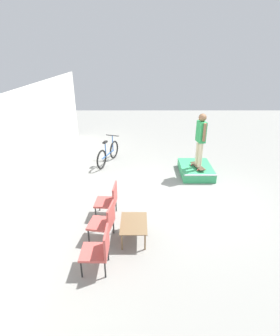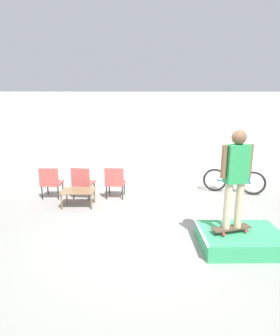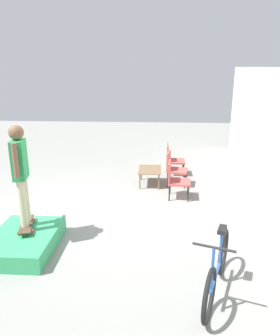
{
  "view_description": "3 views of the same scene",
  "coord_description": "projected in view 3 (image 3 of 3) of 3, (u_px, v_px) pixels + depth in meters",
  "views": [
    {
      "loc": [
        -6.52,
        1.32,
        3.88
      ],
      "look_at": [
        -0.12,
        1.31,
        1.0
      ],
      "focal_mm": 28.0,
      "sensor_mm": 36.0,
      "label": 1
    },
    {
      "loc": [
        -0.25,
        -4.91,
        2.48
      ],
      "look_at": [
        -0.2,
        1.57,
        0.98
      ],
      "focal_mm": 28.0,
      "sensor_mm": 36.0,
      "label": 2
    },
    {
      "loc": [
        6.46,
        1.68,
        3.01
      ],
      "look_at": [
        -0.27,
        1.28,
        0.92
      ],
      "focal_mm": 35.0,
      "sensor_mm": 36.0,
      "label": 3
    }
  ],
  "objects": [
    {
      "name": "patio_chair_right",
      "position": [
        175.0,
        178.0,
        7.73
      ],
      "size": [
        0.55,
        0.55,
        0.89
      ],
      "rotation": [
        0.0,
        0.0,
        3.08
      ],
      "color": "black",
      "rests_on": "ground_plane"
    },
    {
      "name": "person_skater",
      "position": [
        20.0,
        168.0,
        5.41
      ],
      "size": [
        0.56,
        0.27,
        1.73
      ],
      "rotation": [
        0.0,
        0.0,
        0.19
      ],
      "color": "#C6B793",
      "rests_on": "skateboard_on_ramp"
    },
    {
      "name": "ground_plane",
      "position": [
        81.0,
        211.0,
        7.14
      ],
      "size": [
        24.0,
        24.0,
        0.0
      ],
      "primitive_type": "plane",
      "color": "gray"
    },
    {
      "name": "skateboard_on_ramp",
      "position": [
        27.0,
        224.0,
        5.71
      ],
      "size": [
        0.76,
        0.39,
        0.07
      ],
      "rotation": [
        0.0,
        0.0,
        0.28
      ],
      "color": "#473828",
      "rests_on": "skate_ramp_box"
    },
    {
      "name": "skate_ramp_box",
      "position": [
        24.0,
        241.0,
        5.6
      ],
      "size": [
        1.48,
        1.05,
        0.32
      ],
      "color": "#339E60",
      "rests_on": "ground_plane"
    },
    {
      "name": "coffee_table",
      "position": [
        150.0,
        171.0,
        8.64
      ],
      "size": [
        0.83,
        0.59,
        0.42
      ],
      "color": "brown",
      "rests_on": "ground_plane"
    },
    {
      "name": "patio_chair_left",
      "position": [
        173.0,
        158.0,
        9.42
      ],
      "size": [
        0.53,
        0.53,
        0.89
      ],
      "rotation": [
        0.0,
        0.0,
        3.13
      ],
      "color": "black",
      "rests_on": "ground_plane"
    },
    {
      "name": "bicycle",
      "position": [
        217.0,
        270.0,
        4.44
      ],
      "size": [
        1.69,
        0.71,
        0.97
      ],
      "rotation": [
        0.0,
        0.0,
        -0.34
      ],
      "color": "black",
      "rests_on": "ground_plane"
    },
    {
      "name": "patio_chair_center",
      "position": [
        174.0,
        167.0,
        8.59
      ],
      "size": [
        0.6,
        0.6,
        0.89
      ],
      "rotation": [
        0.0,
        0.0,
        2.98
      ],
      "color": "black",
      "rests_on": "ground_plane"
    }
  ]
}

